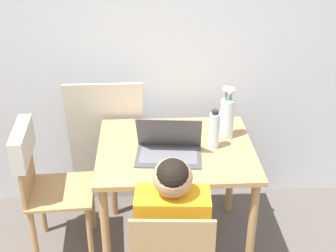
% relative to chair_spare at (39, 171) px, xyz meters
% --- Properties ---
extents(wall_back, '(6.40, 0.05, 2.50)m').
position_rel_chair_spare_xyz_m(wall_back, '(0.59, 0.61, 0.64)').
color(wall_back, silver).
rests_on(wall_back, ground_plane).
extents(dining_table, '(0.94, 0.80, 0.75)m').
position_rel_chair_spare_xyz_m(dining_table, '(0.84, -0.01, 0.04)').
color(dining_table, tan).
rests_on(dining_table, ground_plane).
extents(chair_spare, '(0.45, 0.42, 0.91)m').
position_rel_chair_spare_xyz_m(chair_spare, '(0.00, 0.00, 0.00)').
color(chair_spare, tan).
rests_on(chair_spare, ground_plane).
extents(person_seated, '(0.38, 0.44, 1.09)m').
position_rel_chair_spare_xyz_m(person_seated, '(0.78, -0.63, 0.07)').
color(person_seated, orange).
rests_on(person_seated, ground_plane).
extents(laptop, '(0.40, 0.30, 0.24)m').
position_rel_chair_spare_xyz_m(laptop, '(0.79, -0.09, 0.20)').
color(laptop, '#4C4C51').
rests_on(laptop, dining_table).
extents(flower_vase, '(0.09, 0.09, 0.35)m').
position_rel_chair_spare_xyz_m(flower_vase, '(1.17, 0.11, 0.29)').
color(flower_vase, silver).
rests_on(flower_vase, dining_table).
extents(water_bottle, '(0.06, 0.06, 0.25)m').
position_rel_chair_spare_xyz_m(water_bottle, '(1.07, -0.02, 0.26)').
color(water_bottle, silver).
rests_on(water_bottle, dining_table).
extents(cardboard_panel, '(0.53, 0.16, 1.01)m').
position_rel_chair_spare_xyz_m(cardboard_panel, '(0.38, 0.48, -0.11)').
color(cardboard_panel, silver).
rests_on(cardboard_panel, ground_plane).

